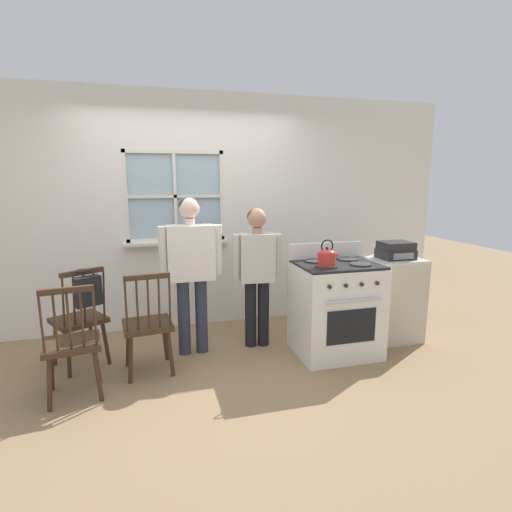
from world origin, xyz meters
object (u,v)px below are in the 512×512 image
Objects in this scene: potted_plant at (200,236)px; handbag at (88,290)px; chair_by_window at (80,321)px; side_counter at (391,299)px; chair_center_cluster at (72,345)px; kettle at (327,257)px; stove at (336,308)px; person_elderly_left at (191,261)px; person_teen_center at (257,265)px; stereo at (396,250)px; chair_near_wall at (148,326)px.

handbag is (-1.11, -0.97, -0.31)m from potted_plant.
side_counter is (3.18, -0.18, 0.01)m from chair_by_window.
chair_by_window reaches higher than side_counter.
chair_center_cluster is 2.29m from kettle.
chair_center_cluster is 2.40m from stove.
person_elderly_left is 1.08× the size of person_teen_center.
stereo reaches higher than chair_by_window.
side_counter is 0.54m from stereo.
person_elderly_left reaches higher than kettle.
side_counter is (2.14, -0.19, -0.49)m from person_elderly_left.
handbag is at bearing -112.54° from chair_center_cluster.
stove reaches higher than chair_near_wall.
chair_near_wall is 1.00× the size of chair_center_cluster.
person_teen_center is 4.25× the size of stereo.
stereo is at bearing 178.28° from chair_center_cluster.
side_counter is (3.15, 0.40, 0.01)m from chair_center_cluster.
chair_by_window is 3.23m from stereo.
chair_near_wall is 1.40m from potted_plant.
chair_by_window is 1.00× the size of chair_center_cluster.
person_elderly_left is 6.30× the size of kettle.
stereo is at bearing 176.49° from chair_near_wall.
chair_center_cluster is 0.61× the size of person_elderly_left.
chair_near_wall is at bearing -144.19° from person_elderly_left.
kettle is at bearing -23.81° from person_elderly_left.
person_elderly_left is 1.73× the size of side_counter.
person_teen_center reaches higher than chair_by_window.
person_teen_center reaches higher than side_counter.
handbag is at bearing -167.16° from person_elderly_left.
chair_center_cluster is 4.20× the size of potted_plant.
chair_by_window is at bearing 120.45° from handbag.
handbag is at bearing -179.88° from stereo.
kettle reaches higher than handbag.
person_teen_center is 4.71× the size of handbag.
potted_plant is (-1.00, 1.27, 0.06)m from kettle.
chair_center_cluster is at bearing 62.09° from chair_by_window.
chair_center_cluster is at bearing -131.82° from potted_plant.
chair_by_window is at bearing -32.37° from chair_near_wall.
potted_plant is at bearing 154.10° from side_counter.
person_teen_center is 1.54m from side_counter.
person_elderly_left is at bearing 156.70° from kettle.
chair_by_window is at bearing -148.04° from potted_plant.
person_elderly_left is at bearing 13.35° from handbag.
potted_plant is (1.21, 1.35, 0.65)m from chair_center_cluster.
chair_by_window is 0.68m from chair_near_wall.
chair_near_wall reaches higher than side_counter.
chair_near_wall is 2.79× the size of stereo.
person_elderly_left reaches higher than potted_plant.
chair_near_wall is at bearing 123.06° from chair_by_window.
kettle is at bearing -38.70° from person_teen_center.
chair_near_wall is 0.64m from chair_center_cluster.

